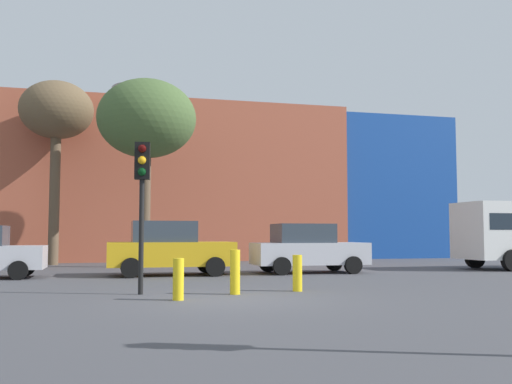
# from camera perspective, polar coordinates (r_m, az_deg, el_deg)

# --- Properties ---
(ground_plane) EXTENTS (200.00, 200.00, 0.00)m
(ground_plane) POSITION_cam_1_polar(r_m,az_deg,el_deg) (12.94, -2.43, -10.52)
(ground_plane) COLOR #47474C
(building_backdrop) EXTENTS (36.80, 13.54, 10.64)m
(building_backdrop) POSITION_cam_1_polar(r_m,az_deg,el_deg) (37.09, -11.12, 0.42)
(building_backdrop) COLOR #B2563D
(building_backdrop) RESTS_ON ground_plane
(parked_car_2) EXTENTS (4.34, 2.13, 1.88)m
(parked_car_2) POSITION_cam_1_polar(r_m,az_deg,el_deg) (20.48, -8.56, -5.51)
(parked_car_2) COLOR gold
(parked_car_2) RESTS_ON ground_plane
(parked_car_3) EXTENTS (4.18, 2.05, 1.81)m
(parked_car_3) POSITION_cam_1_polar(r_m,az_deg,el_deg) (21.59, 5.10, -5.56)
(parked_car_3) COLOR silver
(parked_car_3) RESTS_ON ground_plane
(traffic_light_island) EXTENTS (0.39, 0.38, 3.65)m
(traffic_light_island) POSITION_cam_1_polar(r_m,az_deg,el_deg) (14.20, -11.16, 0.98)
(traffic_light_island) COLOR black
(traffic_light_island) RESTS_ON ground_plane
(bare_tree_1) EXTENTS (3.42, 3.42, 8.66)m
(bare_tree_1) POSITION_cam_1_polar(r_m,az_deg,el_deg) (29.16, -19.04, 7.30)
(bare_tree_1) COLOR brown
(bare_tree_1) RESTS_ON ground_plane
(bare_tree_2) EXTENTS (4.32, 4.32, 8.22)m
(bare_tree_2) POSITION_cam_1_polar(r_m,az_deg,el_deg) (26.05, -10.70, 7.00)
(bare_tree_2) COLOR brown
(bare_tree_2) RESTS_ON ground_plane
(bollard_yellow_0) EXTENTS (0.24, 0.24, 1.06)m
(bollard_yellow_0) POSITION_cam_1_polar(r_m,az_deg,el_deg) (13.95, -2.08, -7.88)
(bollard_yellow_0) COLOR yellow
(bollard_yellow_0) RESTS_ON ground_plane
(bollard_yellow_1) EXTENTS (0.24, 0.24, 0.91)m
(bollard_yellow_1) POSITION_cam_1_polar(r_m,az_deg,el_deg) (12.84, -7.65, -8.51)
(bollard_yellow_1) COLOR yellow
(bollard_yellow_1) RESTS_ON ground_plane
(bollard_yellow_2) EXTENTS (0.24, 0.24, 0.91)m
(bollard_yellow_2) POSITION_cam_1_polar(r_m,az_deg,el_deg) (14.75, 4.09, -7.96)
(bollard_yellow_2) COLOR yellow
(bollard_yellow_2) RESTS_ON ground_plane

